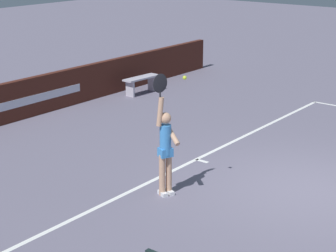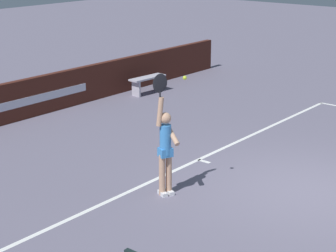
# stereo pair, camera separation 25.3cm
# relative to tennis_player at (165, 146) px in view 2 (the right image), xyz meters

# --- Properties ---
(ground_plane) EXTENTS (60.00, 60.00, 0.00)m
(ground_plane) POSITION_rel_tennis_player_xyz_m (1.82, -1.94, -0.93)
(ground_plane) COLOR slate
(court_lines) EXTENTS (11.93, 5.35, 0.00)m
(court_lines) POSITION_rel_tennis_player_xyz_m (1.82, -2.02, -0.93)
(court_lines) COLOR white
(court_lines) RESTS_ON ground
(back_wall) EXTENTS (15.61, 0.18, 1.03)m
(back_wall) POSITION_rel_tennis_player_xyz_m (1.81, 5.92, -0.42)
(back_wall) COLOR #451E15
(back_wall) RESTS_ON ground
(tennis_player) EXTENTS (0.44, 0.46, 2.29)m
(tennis_player) POSITION_rel_tennis_player_xyz_m (0.00, 0.00, 0.00)
(tennis_player) COLOR tan
(tennis_player) RESTS_ON ground
(tennis_ball) EXTENTS (0.07, 0.07, 0.07)m
(tennis_ball) POSITION_rel_tennis_player_xyz_m (0.27, -0.22, 1.24)
(tennis_ball) COLOR #C8E032
(courtside_bench_far) EXTENTS (1.28, 0.44, 0.52)m
(courtside_bench_far) POSITION_rel_tennis_player_xyz_m (5.39, 5.17, -0.55)
(courtside_bench_far) COLOR #B6B0BF
(courtside_bench_far) RESTS_ON ground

